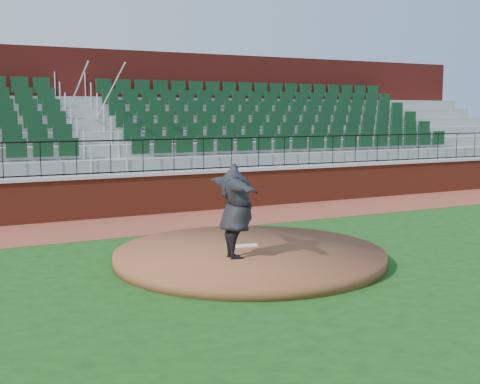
% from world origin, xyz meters
% --- Properties ---
extents(ground, '(90.00, 90.00, 0.00)m').
position_xyz_m(ground, '(0.00, 0.00, 0.00)').
color(ground, '#144112').
rests_on(ground, ground).
extents(warning_track, '(34.00, 3.20, 0.01)m').
position_xyz_m(warning_track, '(0.00, 5.40, 0.01)').
color(warning_track, brown).
rests_on(warning_track, ground).
extents(field_wall, '(34.00, 0.35, 1.20)m').
position_xyz_m(field_wall, '(0.00, 7.00, 0.60)').
color(field_wall, maroon).
rests_on(field_wall, ground).
extents(wall_cap, '(34.00, 0.45, 0.10)m').
position_xyz_m(wall_cap, '(0.00, 7.00, 1.25)').
color(wall_cap, '#B7B7B7').
rests_on(wall_cap, field_wall).
extents(wall_railing, '(34.00, 0.05, 1.00)m').
position_xyz_m(wall_railing, '(0.00, 7.00, 1.80)').
color(wall_railing, black).
rests_on(wall_railing, wall_cap).
extents(seating_stands, '(34.00, 5.10, 4.60)m').
position_xyz_m(seating_stands, '(0.00, 9.72, 2.30)').
color(seating_stands, gray).
rests_on(seating_stands, ground).
extents(concourse_wall, '(34.00, 0.50, 5.50)m').
position_xyz_m(concourse_wall, '(0.00, 12.52, 2.75)').
color(concourse_wall, maroon).
rests_on(concourse_wall, ground).
extents(pitchers_mound, '(5.67, 5.67, 0.25)m').
position_xyz_m(pitchers_mound, '(-0.46, 0.15, 0.12)').
color(pitchers_mound, brown).
rests_on(pitchers_mound, ground).
extents(pitching_rubber, '(0.61, 0.23, 0.04)m').
position_xyz_m(pitching_rubber, '(-0.43, 0.48, 0.27)').
color(pitching_rubber, white).
rests_on(pitching_rubber, pitchers_mound).
extents(pitcher, '(0.89, 2.37, 1.88)m').
position_xyz_m(pitcher, '(-1.05, -0.36, 1.19)').
color(pitcher, black).
rests_on(pitcher, pitchers_mound).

